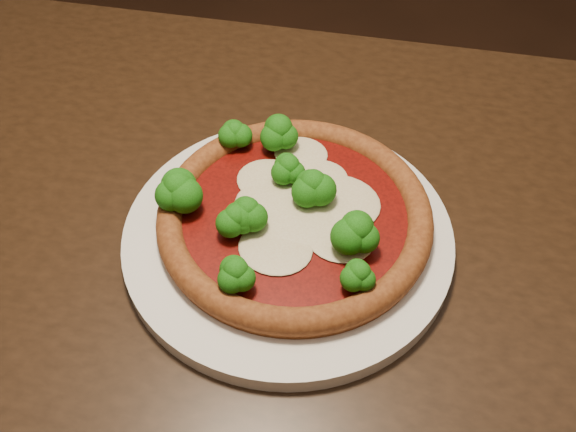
% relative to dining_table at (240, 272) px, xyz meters
% --- Properties ---
extents(floor, '(4.00, 4.00, 0.00)m').
position_rel_dining_table_xyz_m(floor, '(-0.02, 0.22, -0.64)').
color(floor, black).
rests_on(floor, ground).
extents(dining_table, '(1.21, 0.90, 0.75)m').
position_rel_dining_table_xyz_m(dining_table, '(0.00, 0.00, 0.00)').
color(dining_table, black).
rests_on(dining_table, floor).
extents(plate, '(0.33, 0.33, 0.02)m').
position_rel_dining_table_xyz_m(plate, '(0.07, -0.02, 0.12)').
color(plate, silver).
rests_on(plate, dining_table).
extents(pizza, '(0.28, 0.28, 0.06)m').
position_rel_dining_table_xyz_m(pizza, '(0.07, -0.01, 0.15)').
color(pizza, brown).
rests_on(pizza, plate).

